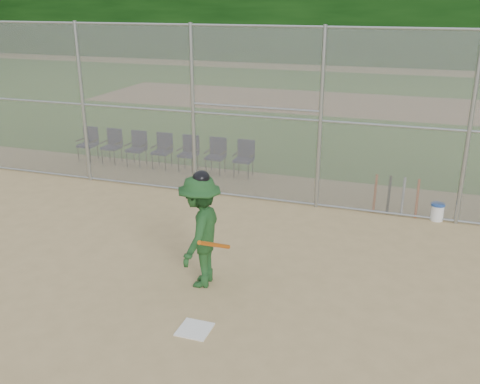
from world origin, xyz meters
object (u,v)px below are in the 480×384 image
(chair_0, at_px, (87,144))
(water_cooler, at_px, (437,212))
(home_plate, at_px, (195,329))
(batter_at_plate, at_px, (200,231))

(chair_0, bearing_deg, water_cooler, -8.91)
(home_plate, xyz_separation_m, water_cooler, (3.33, 5.42, 0.18))
(water_cooler, bearing_deg, home_plate, -121.58)
(home_plate, distance_m, chair_0, 9.44)
(batter_at_plate, xyz_separation_m, chair_0, (-5.95, 5.66, -0.48))
(batter_at_plate, relative_size, water_cooler, 5.23)
(batter_at_plate, relative_size, chair_0, 2.06)
(batter_at_plate, height_order, water_cooler, batter_at_plate)
(home_plate, xyz_separation_m, batter_at_plate, (-0.42, 1.28, 0.95))
(chair_0, bearing_deg, batter_at_plate, -43.54)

